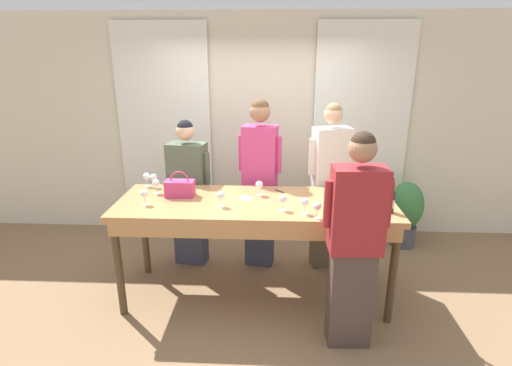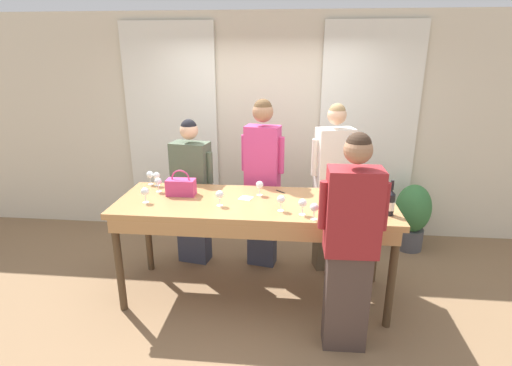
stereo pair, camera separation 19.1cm
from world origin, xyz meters
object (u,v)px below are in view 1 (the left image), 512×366
potted_plant (405,211)px  wine_glass_near_host (221,196)px  handbag (180,188)px  wine_glass_center_mid (305,202)px  wine_glass_back_left (144,194)px  wine_glass_center_left (377,184)px  host_pouring (355,242)px  wine_glass_back_mid (317,207)px  wine_glass_front_right (153,178)px  wine_glass_back_right (346,185)px  guest_cream_sweater (329,186)px  wine_glass_center_right (156,183)px  wine_glass_front_left (283,199)px  wine_glass_by_bottle (259,185)px  guest_olive_jacket (189,193)px  wine_bottle (390,200)px  wine_glass_front_mid (146,177)px  tasting_bar (255,211)px  guest_pink_top (260,180)px

potted_plant → wine_glass_near_host: bearing=-147.9°
handbag → wine_glass_center_mid: bearing=-18.1°
wine_glass_center_mid → wine_glass_back_left: 1.45m
wine_glass_center_left → host_pouring: host_pouring is taller
wine_glass_back_mid → wine_glass_near_host: bearing=164.7°
wine_glass_center_left → potted_plant: size_ratio=0.17×
wine_glass_near_host → wine_glass_front_right: bearing=146.8°
wine_glass_back_right → host_pouring: size_ratio=0.08×
wine_glass_back_mid → guest_cream_sweater: (0.24, 1.01, -0.15)m
potted_plant → wine_glass_center_right: bearing=-160.1°
wine_glass_center_mid → wine_glass_front_left: bearing=159.6°
wine_glass_front_right → wine_glass_back_left: (0.06, -0.48, 0.00)m
wine_glass_back_right → wine_glass_center_right: bearing=-178.3°
wine_glass_back_mid → wine_glass_by_bottle: size_ratio=1.00×
wine_glass_center_left → wine_glass_center_right: bearing=-177.9°
wine_glass_back_mid → guest_olive_jacket: 1.67m
handbag → guest_cream_sweater: guest_cream_sweater is taller
potted_plant → wine_glass_front_left: bearing=-138.2°
wine_glass_front_right → wine_glass_by_bottle: same height
wine_glass_front_left → wine_glass_center_right: 1.29m
guest_cream_sweater → wine_bottle: bearing=-64.1°
wine_glass_front_mid → wine_glass_front_right: (0.08, -0.03, 0.00)m
host_pouring → guest_olive_jacket: bearing=141.0°
wine_bottle → wine_glass_front_left: 0.93m
wine_glass_front_right → wine_glass_near_host: (0.76, -0.49, -0.00)m
wine_glass_center_left → host_pouring: 0.98m
tasting_bar → wine_glass_back_mid: size_ratio=17.83×
host_pouring → potted_plant: bearing=61.3°
wine_glass_front_mid → guest_olive_jacket: bearing=34.4°
tasting_bar → wine_glass_near_host: (-0.31, -0.12, 0.20)m
wine_glass_front_mid → guest_cream_sweater: bearing=7.6°
host_pouring → wine_glass_by_bottle: bearing=133.8°
wine_bottle → guest_cream_sweater: size_ratio=0.17×
wine_glass_back_left → potted_plant: bearing=25.0°
handbag → wine_glass_back_right: size_ratio=1.90×
wine_glass_back_mid → wine_glass_center_left: bearing=43.9°
wine_bottle → guest_pink_top: bearing=144.0°
wine_glass_back_left → guest_olive_jacket: 0.85m
wine_glass_by_bottle → host_pouring: host_pouring is taller
wine_glass_front_mid → wine_glass_back_left: same height
tasting_bar → wine_glass_by_bottle: 0.28m
wine_glass_center_right → wine_glass_back_right: same height
wine_glass_center_left → guest_olive_jacket: guest_olive_jacket is taller
tasting_bar → wine_glass_front_left: 0.37m
wine_glass_center_mid → host_pouring: 0.55m
tasting_bar → wine_glass_center_mid: size_ratio=17.83×
handbag → potted_plant: (2.53, 1.07, -0.64)m
handbag → wine_glass_by_bottle: (0.76, 0.07, 0.02)m
wine_glass_front_right → wine_glass_back_right: size_ratio=1.00×
handbag → wine_glass_front_right: size_ratio=1.90×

